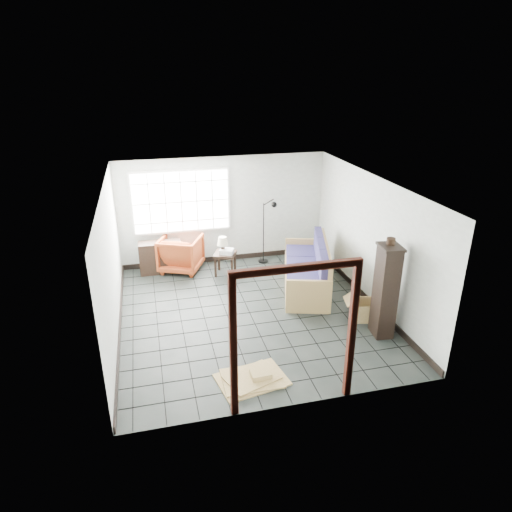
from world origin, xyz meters
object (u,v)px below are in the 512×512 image
object	(u,v)px
futon_sofa	(309,272)
armchair	(181,252)
side_table	(225,257)
tall_shelf	(386,291)

from	to	relation	value
futon_sofa	armchair	size ratio (longest dim) A/B	2.71
futon_sofa	side_table	world-z (taller)	futon_sofa
futon_sofa	side_table	bearing A→B (deg)	162.69
futon_sofa	armchair	xyz separation A→B (m)	(-2.63, 1.61, 0.09)
armchair	side_table	distance (m)	1.09
futon_sofa	tall_shelf	distance (m)	2.25
futon_sofa	armchair	distance (m)	3.09
armchair	tall_shelf	bearing A→B (deg)	155.24
tall_shelf	futon_sofa	bearing A→B (deg)	112.64
futon_sofa	tall_shelf	bearing A→B (deg)	-56.47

